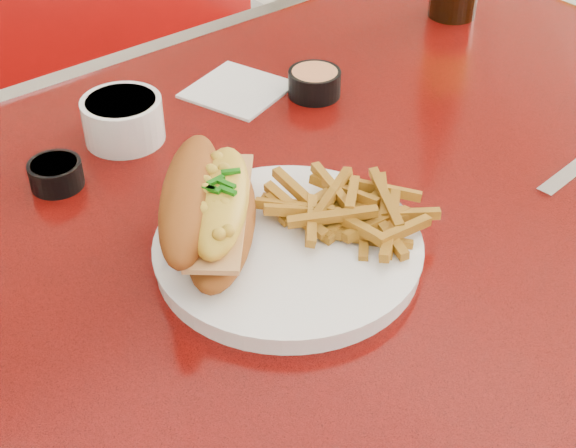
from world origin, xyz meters
TOP-DOWN VIEW (x-y plane):
  - diner_table at (0.00, 0.00)m, footprint 1.23×0.83m
  - booth_bench_far at (0.00, 0.81)m, footprint 1.20×0.51m
  - dinner_plate at (-0.12, -0.06)m, footprint 0.27×0.27m
  - mac_hoagie at (-0.17, -0.01)m, footprint 0.19×0.20m
  - fries_pile at (-0.06, -0.07)m, footprint 0.16×0.15m
  - fork at (-0.07, -0.03)m, footprint 0.10×0.14m
  - gravy_ramekin at (-0.13, 0.22)m, footprint 0.11×0.11m
  - sauce_cup_left at (-0.23, 0.18)m, footprint 0.07×0.07m
  - sauce_cup_right at (0.10, 0.16)m, footprint 0.08×0.08m
  - paper_napkin at (0.04, 0.23)m, footprint 0.14×0.14m

SIDE VIEW (x-z plane):
  - booth_bench_far at x=0.00m, z-range -0.16..0.74m
  - diner_table at x=0.00m, z-range 0.22..0.99m
  - paper_napkin at x=0.04m, z-range 0.77..0.77m
  - dinner_plate at x=-0.12m, z-range 0.77..0.79m
  - sauce_cup_left at x=-0.23m, z-range 0.77..0.80m
  - sauce_cup_right at x=0.10m, z-range 0.77..0.80m
  - fork at x=-0.07m, z-range 0.79..0.79m
  - gravy_ramekin at x=-0.13m, z-range 0.77..0.82m
  - fries_pile at x=-0.06m, z-range 0.79..0.82m
  - mac_hoagie at x=-0.17m, z-range 0.78..0.87m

